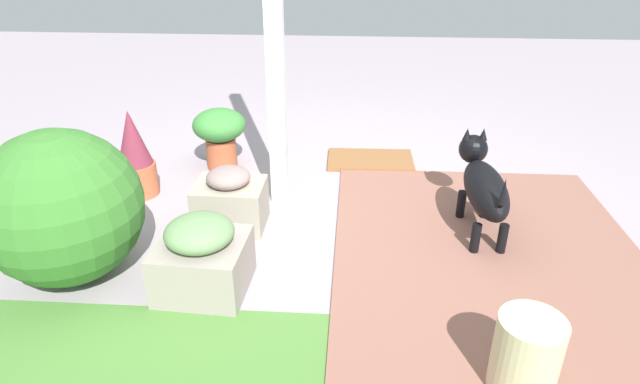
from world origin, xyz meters
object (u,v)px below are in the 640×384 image
at_px(terracotta_pot_broad, 220,132).
at_px(dog, 483,184).
at_px(doormat, 370,160).
at_px(ceramic_urn, 526,357).
at_px(stone_planter_mid, 202,257).
at_px(terracotta_pot_spiky, 135,156).
at_px(porch_pillar, 273,10).
at_px(stone_planter_near, 230,200).
at_px(round_shrub, 62,208).

relative_size(terracotta_pot_broad, dog, 0.58).
bearing_deg(dog, doormat, -57.42).
distance_m(ceramic_urn, doormat, 2.39).
relative_size(stone_planter_mid, terracotta_pot_spiky, 0.77).
bearing_deg(dog, terracotta_pot_broad, -24.83).
distance_m(stone_planter_mid, ceramic_urn, 1.60).
xyz_separation_m(porch_pillar, doormat, (-0.64, -0.67, -1.26)).
bearing_deg(dog, stone_planter_near, 1.33).
distance_m(stone_planter_near, round_shrub, 0.97).
height_order(stone_planter_near, ceramic_urn, stone_planter_near).
bearing_deg(round_shrub, porch_pillar, -136.47).
height_order(terracotta_pot_spiky, ceramic_urn, terracotta_pot_spiky).
bearing_deg(terracotta_pot_spiky, stone_planter_near, 152.46).
relative_size(porch_pillar, doormat, 3.74).
xyz_separation_m(terracotta_pot_broad, doormat, (-1.17, -0.18, -0.28)).
distance_m(terracotta_pot_broad, ceramic_urn, 2.76).
height_order(stone_planter_near, stone_planter_mid, stone_planter_mid).
distance_m(stone_planter_mid, dog, 1.71).
distance_m(terracotta_pot_broad, doormat, 1.22).
distance_m(stone_planter_near, doormat, 1.40).
height_order(stone_planter_near, round_shrub, round_shrub).
relative_size(stone_planter_mid, terracotta_pot_broad, 1.01).
bearing_deg(doormat, round_shrub, 44.67).
xyz_separation_m(stone_planter_near, terracotta_pot_broad, (0.27, -0.88, 0.12)).
relative_size(stone_planter_mid, round_shrub, 0.57).
bearing_deg(dog, round_shrub, 14.84).
height_order(porch_pillar, ceramic_urn, porch_pillar).
relative_size(porch_pillar, ceramic_urn, 6.90).
relative_size(terracotta_pot_broad, ceramic_urn, 1.28).
relative_size(terracotta_pot_broad, terracotta_pot_spiky, 0.76).
xyz_separation_m(porch_pillar, round_shrub, (1.01, 0.96, -0.86)).
bearing_deg(terracotta_pot_spiky, porch_pillar, 179.68).
bearing_deg(stone_planter_near, stone_planter_mid, 89.79).
bearing_deg(terracotta_pot_spiky, doormat, -157.97).
bearing_deg(stone_planter_mid, dog, -155.98).
height_order(porch_pillar, doormat, porch_pillar).
relative_size(stone_planter_near, dog, 0.53).
height_order(stone_planter_near, doormat, stone_planter_near).
bearing_deg(doormat, ceramic_urn, 104.14).
distance_m(stone_planter_mid, round_shrub, 0.78).
height_order(round_shrub, dog, round_shrub).
xyz_separation_m(stone_planter_mid, doormat, (-0.91, -1.72, -0.18)).
distance_m(porch_pillar, round_shrub, 1.64).
distance_m(round_shrub, ceramic_urn, 2.35).
height_order(stone_planter_mid, ceramic_urn, stone_planter_mid).
xyz_separation_m(stone_planter_mid, ceramic_urn, (-1.49, 0.60, -0.01)).
bearing_deg(stone_planter_near, porch_pillar, -124.29).
xyz_separation_m(ceramic_urn, doormat, (0.58, -2.31, -0.17)).
bearing_deg(stone_planter_mid, terracotta_pot_broad, -80.30).
relative_size(round_shrub, dog, 1.02).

